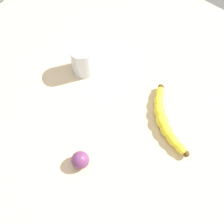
# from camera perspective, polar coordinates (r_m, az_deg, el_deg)

# --- Properties ---
(wooden_tabletop) EXTENTS (1.20, 1.20, 0.03)m
(wooden_tabletop) POSITION_cam_1_polar(r_m,az_deg,el_deg) (0.83, -1.14, -0.91)
(wooden_tabletop) COLOR beige
(wooden_tabletop) RESTS_ON ground
(banana) EXTENTS (0.16, 0.19, 0.03)m
(banana) POSITION_cam_1_polar(r_m,az_deg,el_deg) (0.81, 10.93, -1.67)
(banana) COLOR yellow
(banana) RESTS_ON wooden_tabletop
(smoothie_glass) EXTENTS (0.07, 0.07, 0.10)m
(smoothie_glass) POSITION_cam_1_polar(r_m,az_deg,el_deg) (0.87, -6.00, 10.66)
(smoothie_glass) COLOR silver
(smoothie_glass) RESTS_ON wooden_tabletop
(plum_fruit) EXTENTS (0.05, 0.05, 0.05)m
(plum_fruit) POSITION_cam_1_polar(r_m,az_deg,el_deg) (0.75, -6.60, -9.86)
(plum_fruit) COLOR #6B3360
(plum_fruit) RESTS_ON wooden_tabletop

